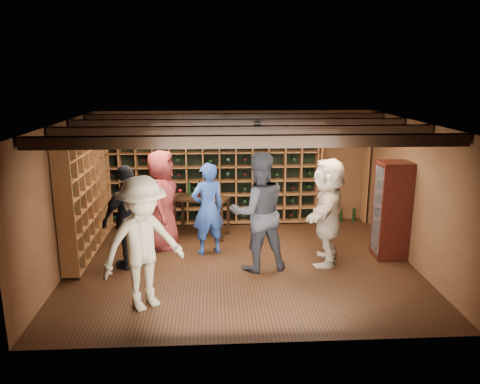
{
  "coord_description": "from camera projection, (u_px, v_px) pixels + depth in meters",
  "views": [
    {
      "loc": [
        -0.47,
        -7.7,
        3.3
      ],
      "look_at": [
        -0.02,
        0.2,
        1.27
      ],
      "focal_mm": 35.0,
      "sensor_mm": 36.0,
      "label": 1
    }
  ],
  "objects": [
    {
      "name": "guest_red_floral",
      "position": [
        162.0,
        200.0,
        8.88
      ],
      "size": [
        0.67,
        0.97,
        1.9
      ],
      "primitive_type": "imported",
      "rotation": [
        0.0,
        0.0,
        1.5
      ],
      "color": "maroon",
      "rests_on": "ground"
    },
    {
      "name": "crate_shelf",
      "position": [
        345.0,
        154.0,
        10.28
      ],
      "size": [
        1.2,
        0.32,
        2.07
      ],
      "color": "brown",
      "rests_on": "ground"
    },
    {
      "name": "ground",
      "position": [
        242.0,
        264.0,
        8.29
      ],
      "size": [
        6.0,
        6.0,
        0.0
      ],
      "primitive_type": "plane",
      "color": "black",
      "rests_on": "ground"
    },
    {
      "name": "guest_khaki",
      "position": [
        143.0,
        244.0,
        6.55
      ],
      "size": [
        1.44,
        1.31,
        1.94
      ],
      "primitive_type": "imported",
      "rotation": [
        0.0,
        0.0,
        0.62
      ],
      "color": "gray",
      "rests_on": "ground"
    },
    {
      "name": "guest_woman_black",
      "position": [
        129.0,
        217.0,
        7.98
      ],
      "size": [
        1.04,
        1.08,
        1.81
      ],
      "primitive_type": "imported",
      "rotation": [
        0.0,
        0.0,
        3.97
      ],
      "color": "black",
      "rests_on": "ground"
    },
    {
      "name": "guest_beige",
      "position": [
        328.0,
        211.0,
        8.17
      ],
      "size": [
        1.1,
        1.84,
        1.89
      ],
      "primitive_type": "imported",
      "rotation": [
        0.0,
        0.0,
        4.38
      ],
      "color": "tan",
      "rests_on": "ground"
    },
    {
      "name": "man_blue_shirt",
      "position": [
        208.0,
        209.0,
        8.61
      ],
      "size": [
        0.74,
        0.62,
        1.72
      ],
      "primitive_type": "imported",
      "rotation": [
        0.0,
        0.0,
        3.54
      ],
      "color": "navy",
      "rests_on": "ground"
    },
    {
      "name": "room_shell",
      "position": [
        242.0,
        127.0,
        7.74
      ],
      "size": [
        6.0,
        6.0,
        6.0
      ],
      "color": "brown",
      "rests_on": "ground"
    },
    {
      "name": "tasting_table",
      "position": [
        201.0,
        202.0,
        9.54
      ],
      "size": [
        1.22,
        0.87,
        1.11
      ],
      "rotation": [
        0.0,
        0.0,
        -0.33
      ],
      "color": "black",
      "rests_on": "ground"
    },
    {
      "name": "display_cabinet",
      "position": [
        391.0,
        212.0,
        8.42
      ],
      "size": [
        0.55,
        0.5,
        1.75
      ],
      "color": "#360F0A",
      "rests_on": "ground"
    },
    {
      "name": "man_grey_suit",
      "position": [
        258.0,
        212.0,
        7.87
      ],
      "size": [
        1.13,
        0.96,
        2.04
      ],
      "primitive_type": "imported",
      "rotation": [
        0.0,
        0.0,
        3.35
      ],
      "color": "black",
      "rests_on": "ground"
    },
    {
      "name": "wine_rack_left",
      "position": [
        87.0,
        192.0,
        8.65
      ],
      "size": [
        0.3,
        2.65,
        2.2
      ],
      "color": "brown",
      "rests_on": "ground"
    },
    {
      "name": "wine_rack_back",
      "position": [
        211.0,
        174.0,
        10.23
      ],
      "size": [
        4.65,
        0.3,
        2.2
      ],
      "color": "brown",
      "rests_on": "ground"
    }
  ]
}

